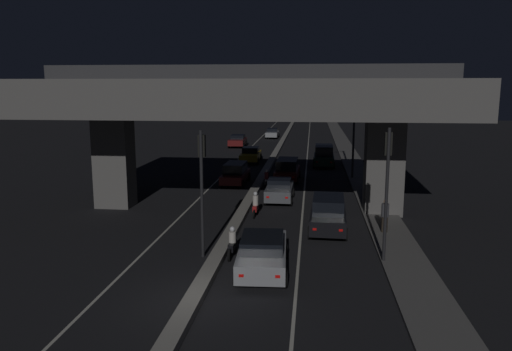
{
  "coord_description": "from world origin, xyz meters",
  "views": [
    {
      "loc": [
        4.0,
        -16.16,
        7.46
      ],
      "look_at": [
        0.15,
        17.95,
        1.32
      ],
      "focal_mm": 35.0,
      "sensor_mm": 36.0,
      "label": 1
    }
  ],
  "objects_px": {
    "traffic_light_right_of_median": "(387,173)",
    "motorcycle_white_filtering_far": "(267,180)",
    "car_dark_red_third_oncoming": "(238,141)",
    "pedestrian_on_sidewalk": "(385,216)",
    "car_dark_red_fourth": "(287,169)",
    "motorcycle_red_filtering_mid": "(255,206)",
    "car_black_second": "(328,214)",
    "car_dark_green_fifth": "(324,155)",
    "car_silver_lead": "(263,253)",
    "car_taxi_yellow_second_oncoming": "(251,155)",
    "street_lamp": "(351,118)",
    "car_silver_fourth_oncoming": "(272,133)",
    "car_dark_red_lead_oncoming": "(235,173)",
    "car_grey_third": "(280,190)",
    "motorcycle_black_filtering_near": "(232,244)",
    "traffic_light_left_of_median": "(202,172)"
  },
  "relations": [
    {
      "from": "traffic_light_right_of_median",
      "to": "motorcycle_white_filtering_far",
      "type": "bearing_deg",
      "value": 112.85
    },
    {
      "from": "car_dark_red_third_oncoming",
      "to": "pedestrian_on_sidewalk",
      "type": "distance_m",
      "value": 38.45
    },
    {
      "from": "car_dark_red_fourth",
      "to": "motorcycle_red_filtering_mid",
      "type": "distance_m",
      "value": 11.43
    },
    {
      "from": "motorcycle_white_filtering_far",
      "to": "pedestrian_on_sidewalk",
      "type": "distance_m",
      "value": 13.07
    },
    {
      "from": "car_black_second",
      "to": "car_dark_green_fifth",
      "type": "distance_m",
      "value": 21.82
    },
    {
      "from": "car_silver_lead",
      "to": "car_dark_red_third_oncoming",
      "type": "distance_m",
      "value": 42.68
    },
    {
      "from": "car_dark_green_fifth",
      "to": "pedestrian_on_sidewalk",
      "type": "bearing_deg",
      "value": -172.39
    },
    {
      "from": "car_taxi_yellow_second_oncoming",
      "to": "pedestrian_on_sidewalk",
      "type": "height_order",
      "value": "pedestrian_on_sidewalk"
    },
    {
      "from": "street_lamp",
      "to": "car_silver_fourth_oncoming",
      "type": "xyz_separation_m",
      "value": [
        -8.85,
        31.97,
        -4.2
      ]
    },
    {
      "from": "motorcycle_white_filtering_far",
      "to": "car_taxi_yellow_second_oncoming",
      "type": "bearing_deg",
      "value": 9.71
    },
    {
      "from": "car_dark_green_fifth",
      "to": "motorcycle_white_filtering_far",
      "type": "height_order",
      "value": "car_dark_green_fifth"
    },
    {
      "from": "motorcycle_white_filtering_far",
      "to": "pedestrian_on_sidewalk",
      "type": "bearing_deg",
      "value": -149.92
    },
    {
      "from": "motorcycle_white_filtering_far",
      "to": "car_silver_fourth_oncoming",
      "type": "bearing_deg",
      "value": 1.42
    },
    {
      "from": "pedestrian_on_sidewalk",
      "to": "street_lamp",
      "type": "bearing_deg",
      "value": 92.48
    },
    {
      "from": "car_taxi_yellow_second_oncoming",
      "to": "motorcycle_red_filtering_mid",
      "type": "distance_m",
      "value": 21.02
    },
    {
      "from": "traffic_light_right_of_median",
      "to": "motorcycle_white_filtering_far",
      "type": "xyz_separation_m",
      "value": [
        -6.41,
        15.22,
        -3.31
      ]
    },
    {
      "from": "car_dark_green_fifth",
      "to": "car_dark_red_lead_oncoming",
      "type": "relative_size",
      "value": 0.99
    },
    {
      "from": "traffic_light_right_of_median",
      "to": "car_dark_red_third_oncoming",
      "type": "distance_m",
      "value": 42.36
    },
    {
      "from": "car_grey_third",
      "to": "car_dark_red_fourth",
      "type": "relative_size",
      "value": 0.94
    },
    {
      "from": "traffic_light_right_of_median",
      "to": "motorcycle_black_filtering_near",
      "type": "relative_size",
      "value": 3.16
    },
    {
      "from": "car_black_second",
      "to": "car_dark_red_lead_oncoming",
      "type": "relative_size",
      "value": 0.97
    },
    {
      "from": "car_dark_red_fourth",
      "to": "car_silver_fourth_oncoming",
      "type": "xyz_separation_m",
      "value": [
        -3.84,
        33.13,
        -0.18
      ]
    },
    {
      "from": "car_dark_red_lead_oncoming",
      "to": "car_taxi_yellow_second_oncoming",
      "type": "distance_m",
      "value": 11.5
    },
    {
      "from": "motorcycle_red_filtering_mid",
      "to": "car_grey_third",
      "type": "bearing_deg",
      "value": -15.47
    },
    {
      "from": "car_dark_green_fifth",
      "to": "car_taxi_yellow_second_oncoming",
      "type": "bearing_deg",
      "value": 77.07
    },
    {
      "from": "street_lamp",
      "to": "car_taxi_yellow_second_oncoming",
      "type": "height_order",
      "value": "street_lamp"
    },
    {
      "from": "car_dark_red_fourth",
      "to": "motorcycle_black_filtering_near",
      "type": "distance_m",
      "value": 18.57
    },
    {
      "from": "street_lamp",
      "to": "car_grey_third",
      "type": "relative_size",
      "value": 2.08
    },
    {
      "from": "car_silver_lead",
      "to": "motorcycle_white_filtering_far",
      "type": "xyz_separation_m",
      "value": [
        -1.38,
        16.86,
        -0.21
      ]
    },
    {
      "from": "car_silver_lead",
      "to": "car_dark_red_third_oncoming",
      "type": "relative_size",
      "value": 1.12
    },
    {
      "from": "car_silver_fourth_oncoming",
      "to": "street_lamp",
      "type": "bearing_deg",
      "value": 16.82
    },
    {
      "from": "traffic_light_left_of_median",
      "to": "car_silver_fourth_oncoming",
      "type": "distance_m",
      "value": 51.82
    },
    {
      "from": "car_taxi_yellow_second_oncoming",
      "to": "motorcycle_white_filtering_far",
      "type": "height_order",
      "value": "car_taxi_yellow_second_oncoming"
    },
    {
      "from": "car_dark_red_fourth",
      "to": "car_dark_red_third_oncoming",
      "type": "bearing_deg",
      "value": 20.25
    },
    {
      "from": "traffic_light_left_of_median",
      "to": "car_black_second",
      "type": "height_order",
      "value": "traffic_light_left_of_median"
    },
    {
      "from": "car_dark_red_lead_oncoming",
      "to": "car_silver_lead",
      "type": "bearing_deg",
      "value": 13.32
    },
    {
      "from": "car_black_second",
      "to": "car_grey_third",
      "type": "height_order",
      "value": "car_black_second"
    },
    {
      "from": "car_silver_lead",
      "to": "pedestrian_on_sidewalk",
      "type": "distance_m",
      "value": 8.13
    },
    {
      "from": "traffic_light_right_of_median",
      "to": "car_dark_red_lead_oncoming",
      "type": "relative_size",
      "value": 1.23
    },
    {
      "from": "street_lamp",
      "to": "car_silver_lead",
      "type": "distance_m",
      "value": 22.34
    },
    {
      "from": "traffic_light_right_of_median",
      "to": "car_dark_green_fifth",
      "type": "height_order",
      "value": "traffic_light_right_of_median"
    },
    {
      "from": "car_silver_lead",
      "to": "car_silver_fourth_oncoming",
      "type": "distance_m",
      "value": 53.5
    },
    {
      "from": "street_lamp",
      "to": "car_dark_red_fourth",
      "type": "xyz_separation_m",
      "value": [
        -5.01,
        -1.16,
        -4.03
      ]
    },
    {
      "from": "car_silver_lead",
      "to": "car_grey_third",
      "type": "relative_size",
      "value": 1.2
    },
    {
      "from": "street_lamp",
      "to": "car_dark_green_fifth",
      "type": "relative_size",
      "value": 1.81
    },
    {
      "from": "car_black_second",
      "to": "motorcycle_black_filtering_near",
      "type": "relative_size",
      "value": 2.49
    },
    {
      "from": "motorcycle_white_filtering_far",
      "to": "pedestrian_on_sidewalk",
      "type": "xyz_separation_m",
      "value": [
        7.03,
        -11.01,
        0.37
      ]
    },
    {
      "from": "traffic_light_right_of_median",
      "to": "car_silver_fourth_oncoming",
      "type": "bearing_deg",
      "value": 99.77
    },
    {
      "from": "pedestrian_on_sidewalk",
      "to": "car_dark_red_lead_oncoming",
      "type": "bearing_deg",
      "value": 127.78
    },
    {
      "from": "car_dark_green_fifth",
      "to": "car_grey_third",
      "type": "bearing_deg",
      "value": 168.93
    }
  ]
}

